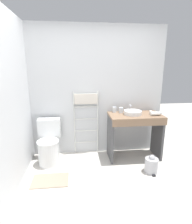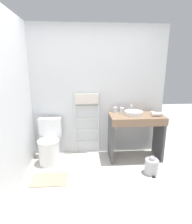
{
  "view_description": "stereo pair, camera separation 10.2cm",
  "coord_description": "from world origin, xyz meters",
  "px_view_note": "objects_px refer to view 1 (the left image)",
  "views": [
    {
      "loc": [
        -0.34,
        -1.84,
        1.72
      ],
      "look_at": [
        -0.04,
        0.96,
        0.99
      ],
      "focal_mm": 28.0,
      "sensor_mm": 36.0,
      "label": 1
    },
    {
      "loc": [
        -0.24,
        -1.85,
        1.72
      ],
      "look_at": [
        -0.04,
        0.96,
        0.99
      ],
      "focal_mm": 28.0,
      "sensor_mm": 36.0,
      "label": 2
    }
  ],
  "objects_px": {
    "hair_dryer": "(155,113)",
    "trash_bin": "(151,165)",
    "sink_basin": "(133,112)",
    "cup_near_edge": "(121,110)",
    "toilet": "(49,145)",
    "towel_radiator": "(86,109)",
    "cup_near_wall": "(114,110)"
  },
  "relations": [
    {
      "from": "cup_near_wall",
      "to": "hair_dryer",
      "type": "relative_size",
      "value": 0.48
    },
    {
      "from": "cup_near_edge",
      "to": "hair_dryer",
      "type": "relative_size",
      "value": 0.49
    },
    {
      "from": "towel_radiator",
      "to": "hair_dryer",
      "type": "xyz_separation_m",
      "value": [
        1.24,
        -0.36,
        -0.03
      ]
    },
    {
      "from": "toilet",
      "to": "towel_radiator",
      "type": "bearing_deg",
      "value": 22.25
    },
    {
      "from": "cup_near_wall",
      "to": "cup_near_edge",
      "type": "xyz_separation_m",
      "value": [
        0.12,
        -0.06,
        0.0
      ]
    },
    {
      "from": "towel_radiator",
      "to": "cup_near_edge",
      "type": "distance_m",
      "value": 0.68
    },
    {
      "from": "toilet",
      "to": "cup_near_edge",
      "type": "xyz_separation_m",
      "value": [
        1.37,
        0.17,
        0.58
      ]
    },
    {
      "from": "towel_radiator",
      "to": "sink_basin",
      "type": "distance_m",
      "value": 0.89
    },
    {
      "from": "toilet",
      "to": "trash_bin",
      "type": "relative_size",
      "value": 2.52
    },
    {
      "from": "cup_near_wall",
      "to": "hair_dryer",
      "type": "height_order",
      "value": "cup_near_wall"
    },
    {
      "from": "cup_near_wall",
      "to": "cup_near_edge",
      "type": "relative_size",
      "value": 0.98
    },
    {
      "from": "toilet",
      "to": "hair_dryer",
      "type": "height_order",
      "value": "hair_dryer"
    },
    {
      "from": "toilet",
      "to": "hair_dryer",
      "type": "relative_size",
      "value": 3.66
    },
    {
      "from": "sink_basin",
      "to": "cup_near_edge",
      "type": "bearing_deg",
      "value": 144.12
    },
    {
      "from": "towel_radiator",
      "to": "sink_basin",
      "type": "xyz_separation_m",
      "value": [
        0.85,
        -0.26,
        -0.02
      ]
    },
    {
      "from": "sink_basin",
      "to": "hair_dryer",
      "type": "distance_m",
      "value": 0.4
    },
    {
      "from": "toilet",
      "to": "cup_near_wall",
      "type": "relative_size",
      "value": 7.62
    },
    {
      "from": "sink_basin",
      "to": "toilet",
      "type": "bearing_deg",
      "value": -178.91
    },
    {
      "from": "cup_near_edge",
      "to": "cup_near_wall",
      "type": "bearing_deg",
      "value": 152.85
    },
    {
      "from": "cup_near_edge",
      "to": "towel_radiator",
      "type": "bearing_deg",
      "value": 169.68
    },
    {
      "from": "toilet",
      "to": "sink_basin",
      "type": "xyz_separation_m",
      "value": [
        1.55,
        0.03,
        0.56
      ]
    },
    {
      "from": "hair_dryer",
      "to": "trash_bin",
      "type": "relative_size",
      "value": 0.69
    },
    {
      "from": "cup_near_edge",
      "to": "trash_bin",
      "type": "height_order",
      "value": "cup_near_edge"
    },
    {
      "from": "hair_dryer",
      "to": "trash_bin",
      "type": "height_order",
      "value": "hair_dryer"
    },
    {
      "from": "cup_near_wall",
      "to": "sink_basin",
      "type": "bearing_deg",
      "value": -32.71
    },
    {
      "from": "hair_dryer",
      "to": "sink_basin",
      "type": "bearing_deg",
      "value": 164.93
    },
    {
      "from": "toilet",
      "to": "cup_near_edge",
      "type": "relative_size",
      "value": 7.44
    },
    {
      "from": "toilet",
      "to": "cup_near_edge",
      "type": "distance_m",
      "value": 1.49
    },
    {
      "from": "toilet",
      "to": "towel_radiator",
      "type": "relative_size",
      "value": 0.63
    },
    {
      "from": "cup_near_edge",
      "to": "trash_bin",
      "type": "relative_size",
      "value": 0.34
    },
    {
      "from": "toilet",
      "to": "cup_near_wall",
      "type": "bearing_deg",
      "value": 10.25
    },
    {
      "from": "sink_basin",
      "to": "cup_near_wall",
      "type": "height_order",
      "value": "cup_near_wall"
    }
  ]
}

